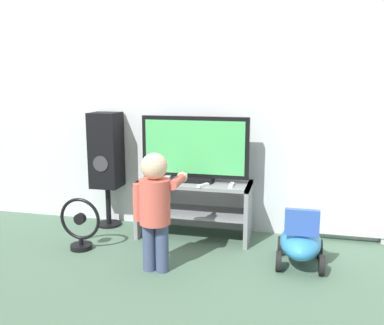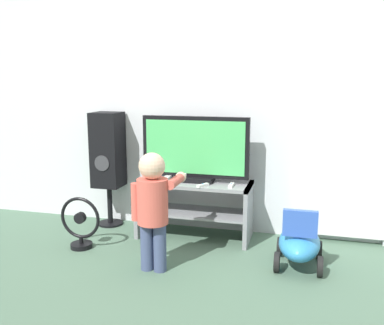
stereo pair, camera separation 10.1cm
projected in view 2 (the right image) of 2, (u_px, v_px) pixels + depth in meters
ground_plane at (188, 245)px, 3.77m from camera, size 16.00×16.00×0.00m
wall_back at (203, 94)px, 4.01m from camera, size 10.00×0.06×2.60m
tv_stand at (194, 201)px, 3.91m from camera, size 1.03×0.43×0.52m
television at (195, 150)px, 3.84m from camera, size 0.98×0.20×0.59m
game_console at (167, 179)px, 3.87m from camera, size 0.05×0.19×0.05m
remote_primary at (231, 185)px, 3.70m from camera, size 0.03×0.13×0.03m
remote_secondary at (203, 185)px, 3.69m from camera, size 0.09×0.13×0.03m
child at (153, 202)px, 3.18m from camera, size 0.35×0.51×0.91m
speaker_tower at (108, 152)px, 4.18m from camera, size 0.27×0.27×1.13m
floor_fan at (80, 225)px, 3.67m from camera, size 0.37×0.19×0.45m
ride_on_toy at (299, 243)px, 3.31m from camera, size 0.35×0.58×0.50m
radiator at (349, 202)px, 3.77m from camera, size 0.90×0.08×0.68m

